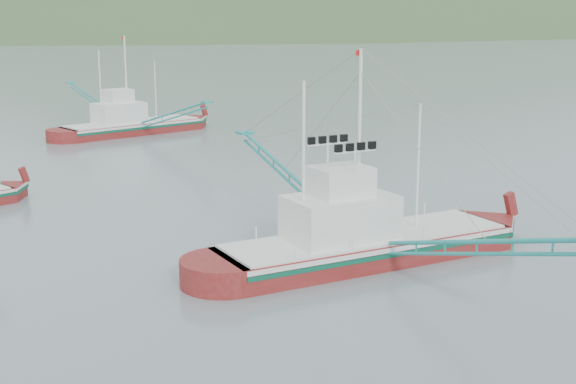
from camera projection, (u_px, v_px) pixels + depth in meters
name	position (u px, v px, depth m)	size (l,w,h in m)	color
ground	(347.00, 283.00, 37.88)	(1200.00, 1200.00, 0.00)	slate
main_boat	(362.00, 230.00, 40.76)	(15.89, 28.72, 11.62)	maroon
bg_boat_far	(131.00, 115.00, 83.44)	(15.41, 26.54, 10.92)	maroon
headland_right	(311.00, 31.00, 518.11)	(684.00, 432.00, 306.00)	#345129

